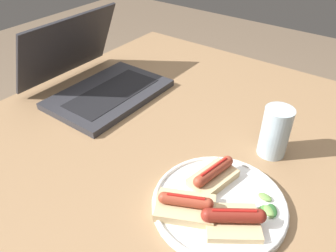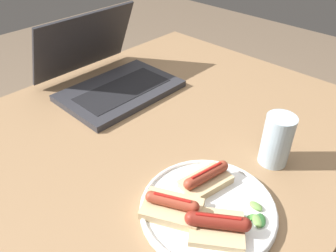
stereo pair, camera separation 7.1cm
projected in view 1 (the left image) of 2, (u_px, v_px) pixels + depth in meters
The scene contains 8 objects.
desk at pixel (160, 152), 0.85m from camera, with size 1.03×0.87×0.73m.
laptop at pixel (97, 80), 0.92m from camera, with size 0.32×0.31×0.21m.
plate at pixel (219, 203), 0.60m from camera, with size 0.25×0.25×0.02m.
sausage_toast_left at pixel (185, 206), 0.58m from camera, with size 0.11×0.12×0.04m.
sausage_toast_middle at pixel (213, 175), 0.64m from camera, with size 0.11×0.07×0.04m.
sausage_toast_right at pixel (233, 219), 0.55m from camera, with size 0.11×0.12×0.04m.
salad_pile at pixel (264, 209), 0.58m from camera, with size 0.07×0.05×0.01m.
drinking_glass at pixel (275, 132), 0.70m from camera, with size 0.06×0.06×0.11m.
Camera 1 is at (-0.51, -0.40, 1.20)m, focal length 35.00 mm.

